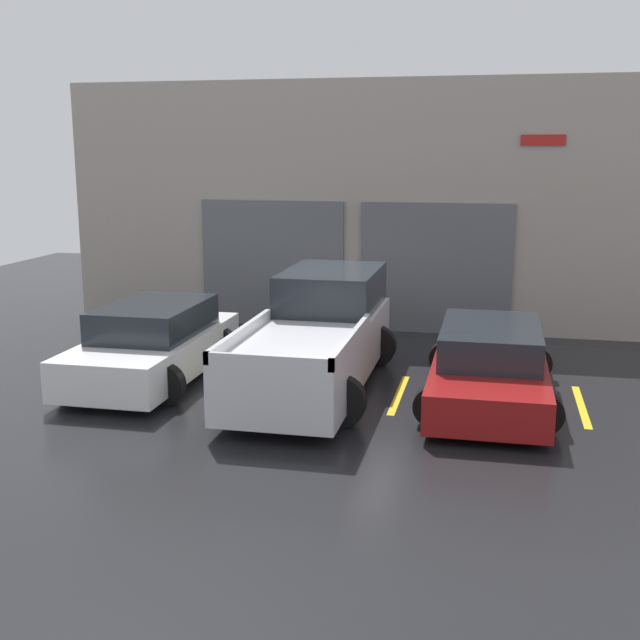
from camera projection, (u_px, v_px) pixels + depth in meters
ground_plane at (335, 362)px, 15.35m from camera, size 28.00×28.00×0.00m
shophouse_building at (364, 208)px, 17.93m from camera, size 13.74×0.68×5.50m
pickup_truck at (318, 336)px, 13.78m from camera, size 2.37×5.60×1.84m
sedan_white at (153, 344)px, 14.13m from camera, size 2.22×4.31×1.35m
sedan_side at (490, 366)px, 12.92m from camera, size 2.16×4.58×1.23m
parking_stripe_far_left at (80, 374)px, 14.53m from camera, size 0.12×2.20×0.01m
parking_stripe_left at (232, 384)px, 13.93m from camera, size 0.12×2.20×0.01m
parking_stripe_centre at (399, 394)px, 13.32m from camera, size 0.12×2.20×0.01m
parking_stripe_right at (581, 406)px, 12.71m from camera, size 0.12×2.20×0.01m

